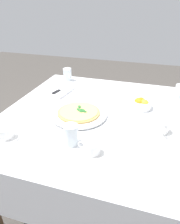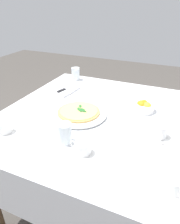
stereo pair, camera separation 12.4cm
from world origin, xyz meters
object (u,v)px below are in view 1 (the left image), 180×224
object	(u,v)px
water_glass_far_right	(71,136)
citrus_bowl	(140,104)
dinner_knife	(60,90)
coffee_cup_back_corner	(6,133)
water_glass_near_right	(67,75)
coffee_cup_center_back	(92,149)
pizza	(79,112)
water_glass_left_edge	(179,93)
coffee_cup_right_edge	(162,127)
napkin_folded	(60,91)
pizza_plate	(79,114)

from	to	relation	value
water_glass_far_right	citrus_bowl	world-z (taller)	water_glass_far_right
dinner_knife	citrus_bowl	xyz separation A→B (m)	(-0.07, -0.60, 0.00)
coffee_cup_back_corner	water_glass_far_right	xyz separation A→B (m)	(0.06, -0.33, 0.02)
water_glass_near_right	dinner_knife	xyz separation A→B (m)	(-0.26, -0.05, -0.02)
coffee_cup_center_back	water_glass_far_right	distance (m)	0.13
water_glass_far_right	pizza	bearing A→B (deg)	12.26
pizza	coffee_cup_center_back	size ratio (longest dim) A/B	1.93
water_glass_left_edge	dinner_knife	world-z (taller)	water_glass_left_edge
water_glass_near_right	water_glass_far_right	world-z (taller)	same
water_glass_far_right	dinner_knife	size ratio (longest dim) A/B	0.54
coffee_cup_center_back	citrus_bowl	size ratio (longest dim) A/B	0.88
coffee_cup_right_edge	napkin_folded	bearing A→B (deg)	65.88
water_glass_near_right	water_glass_far_right	distance (m)	0.90
water_glass_left_edge	water_glass_near_right	size ratio (longest dim) A/B	1.01
pizza	water_glass_far_right	size ratio (longest dim) A/B	2.45
dinner_knife	coffee_cup_back_corner	bearing A→B (deg)	-167.94
coffee_cup_back_corner	napkin_folded	size ratio (longest dim) A/B	0.55
pizza	dinner_knife	size ratio (longest dim) A/B	1.32
water_glass_far_right	citrus_bowl	bearing A→B (deg)	-30.35
pizza_plate	napkin_folded	size ratio (longest dim) A/B	1.45
water_glass_left_edge	water_glass_far_right	distance (m)	0.88
coffee_cup_back_corner	water_glass_near_right	xyz separation A→B (m)	(0.88, 0.03, 0.02)
coffee_cup_back_corner	coffee_cup_right_edge	world-z (taller)	coffee_cup_right_edge
coffee_cup_right_edge	dinner_knife	size ratio (longest dim) A/B	0.68
water_glass_left_edge	pizza_plate	bearing A→B (deg)	125.98
coffee_cup_back_corner	water_glass_left_edge	size ratio (longest dim) A/B	1.23
coffee_cup_right_edge	water_glass_left_edge	xyz separation A→B (m)	(0.47, -0.11, 0.01)
pizza_plate	water_glass_far_right	world-z (taller)	water_glass_far_right
pizza	water_glass_left_edge	bearing A→B (deg)	-54.04
pizza_plate	coffee_cup_center_back	xyz separation A→B (m)	(-0.31, -0.18, 0.02)
coffee_cup_right_edge	napkin_folded	size ratio (longest dim) A/B	0.56
pizza_plate	coffee_cup_back_corner	world-z (taller)	coffee_cup_back_corner
pizza	citrus_bowl	size ratio (longest dim) A/B	1.71
pizza_plate	dinner_knife	bearing A→B (deg)	41.11
coffee_cup_back_corner	water_glass_far_right	world-z (taller)	water_glass_far_right
water_glass_left_edge	water_glass_far_right	size ratio (longest dim) A/B	1.01
pizza_plate	pizza	bearing A→B (deg)	-27.05
napkin_folded	pizza_plate	bearing A→B (deg)	-130.88
coffee_cup_center_back	dinner_knife	world-z (taller)	coffee_cup_center_back
pizza_plate	citrus_bowl	world-z (taller)	citrus_bowl
pizza_plate	water_glass_near_right	bearing A→B (deg)	28.76
water_glass_near_right	coffee_cup_back_corner	bearing A→B (deg)	-178.01
water_glass_left_edge	water_glass_near_right	world-z (taller)	water_glass_left_edge
pizza	water_glass_left_edge	size ratio (longest dim) A/B	2.42
pizza	water_glass_left_edge	world-z (taller)	water_glass_left_edge
coffee_cup_back_corner	coffee_cup_center_back	size ratio (longest dim) A/B	0.98
pizza_plate	water_glass_far_right	distance (m)	0.28
coffee_cup_center_back	citrus_bowl	bearing A→B (deg)	-17.55
napkin_folded	citrus_bowl	size ratio (longest dim) A/B	1.57
pizza	dinner_knife	world-z (taller)	pizza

